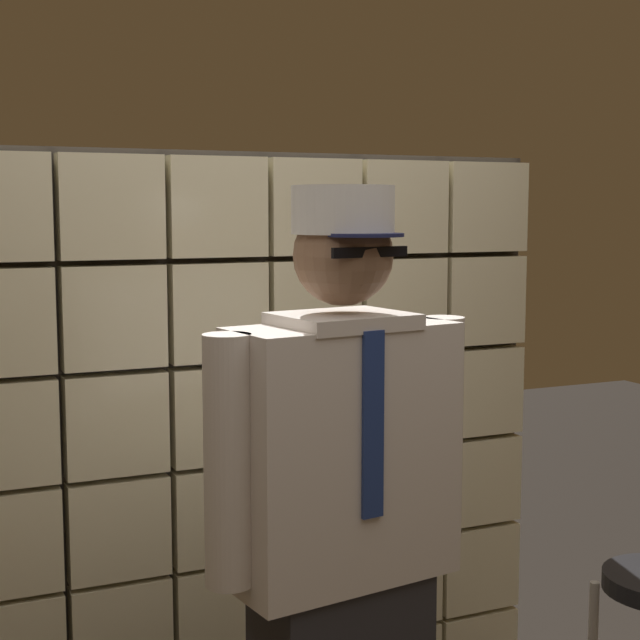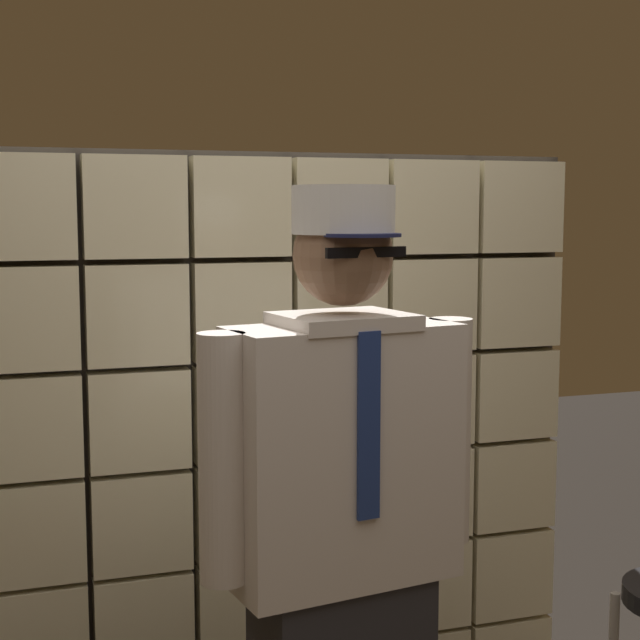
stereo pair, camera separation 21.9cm
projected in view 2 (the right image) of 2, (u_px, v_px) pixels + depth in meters
name	position (u px, v px, depth m)	size (l,w,h in m)	color
glass_block_wall	(242.00, 462.00, 3.09)	(2.31, 0.10, 1.98)	beige
standing_person	(342.00, 549.00, 2.34)	(0.74, 0.35, 1.83)	#28282D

